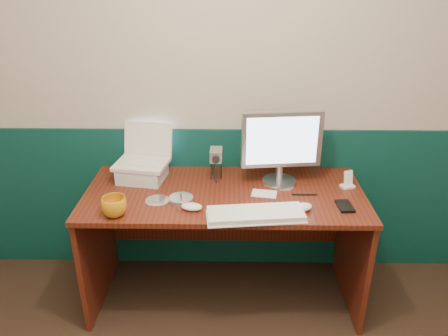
{
  "coord_description": "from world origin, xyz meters",
  "views": [
    {
      "loc": [
        -0.0,
        -0.84,
        1.92
      ],
      "look_at": [
        -0.04,
        1.23,
        0.97
      ],
      "focal_mm": 35.0,
      "sensor_mm": 36.0,
      "label": 1
    }
  ],
  "objects_px": {
    "desk": "(224,246)",
    "laptop": "(140,146)",
    "mug": "(114,207)",
    "keyboard": "(256,215)",
    "camcorder": "(216,164)",
    "monitor": "(281,147)"
  },
  "relations": [
    {
      "from": "laptop",
      "to": "monitor",
      "type": "height_order",
      "value": "monitor"
    },
    {
      "from": "laptop",
      "to": "mug",
      "type": "distance_m",
      "value": 0.46
    },
    {
      "from": "desk",
      "to": "laptop",
      "type": "height_order",
      "value": "laptop"
    },
    {
      "from": "monitor",
      "to": "mug",
      "type": "height_order",
      "value": "monitor"
    },
    {
      "from": "desk",
      "to": "mug",
      "type": "distance_m",
      "value": 0.76
    },
    {
      "from": "mug",
      "to": "laptop",
      "type": "bearing_deg",
      "value": 81.33
    },
    {
      "from": "keyboard",
      "to": "desk",
      "type": "bearing_deg",
      "value": 114.65
    },
    {
      "from": "monitor",
      "to": "camcorder",
      "type": "relative_size",
      "value": 2.19
    },
    {
      "from": "laptop",
      "to": "monitor",
      "type": "relative_size",
      "value": 0.66
    },
    {
      "from": "desk",
      "to": "mug",
      "type": "xyz_separation_m",
      "value": [
        -0.56,
        -0.27,
        0.43
      ]
    },
    {
      "from": "keyboard",
      "to": "camcorder",
      "type": "distance_m",
      "value": 0.49
    },
    {
      "from": "camcorder",
      "to": "laptop",
      "type": "bearing_deg",
      "value": -179.6
    },
    {
      "from": "laptop",
      "to": "mug",
      "type": "bearing_deg",
      "value": -89.46
    },
    {
      "from": "desk",
      "to": "monitor",
      "type": "bearing_deg",
      "value": 20.83
    },
    {
      "from": "laptop",
      "to": "mug",
      "type": "xyz_separation_m",
      "value": [
        -0.07,
        -0.43,
        -0.17
      ]
    },
    {
      "from": "desk",
      "to": "keyboard",
      "type": "bearing_deg",
      "value": -59.18
    },
    {
      "from": "laptop",
      "to": "camcorder",
      "type": "height_order",
      "value": "laptop"
    },
    {
      "from": "monitor",
      "to": "keyboard",
      "type": "relative_size",
      "value": 0.93
    },
    {
      "from": "mug",
      "to": "camcorder",
      "type": "height_order",
      "value": "camcorder"
    },
    {
      "from": "desk",
      "to": "laptop",
      "type": "relative_size",
      "value": 5.27
    },
    {
      "from": "laptop",
      "to": "keyboard",
      "type": "bearing_deg",
      "value": -23.88
    },
    {
      "from": "desk",
      "to": "laptop",
      "type": "xyz_separation_m",
      "value": [
        -0.5,
        0.16,
        0.59
      ]
    }
  ]
}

